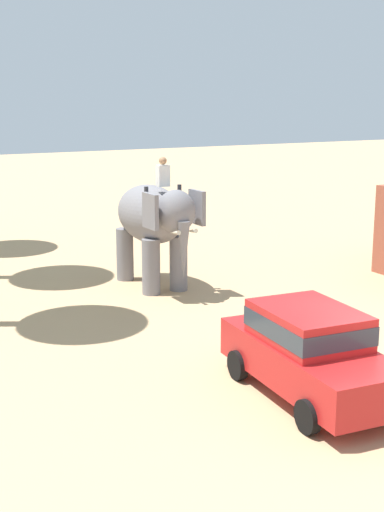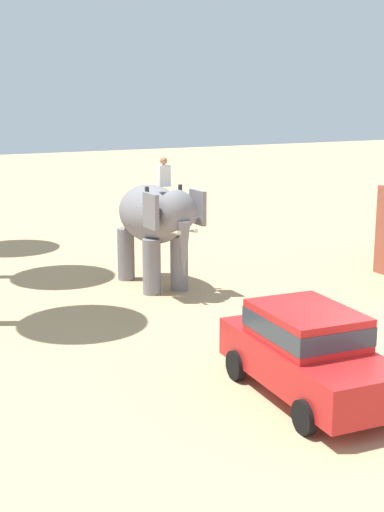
# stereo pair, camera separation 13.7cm
# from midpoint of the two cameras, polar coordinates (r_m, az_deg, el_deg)

# --- Properties ---
(car_sedan_foreground) EXTENTS (2.17, 4.24, 1.70)m
(car_sedan_foreground) POSITION_cam_midpoint_polar(r_m,az_deg,el_deg) (13.50, 9.10, -7.38)
(car_sedan_foreground) COLOR red
(car_sedan_foreground) RESTS_ON ground
(elephant_with_mahout) EXTENTS (1.63, 3.87, 3.88)m
(elephant_with_mahout) POSITION_cam_midpoint_polar(r_m,az_deg,el_deg) (20.72, -3.25, 2.86)
(elephant_with_mahout) COLOR slate
(elephant_with_mahout) RESTS_ON ground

